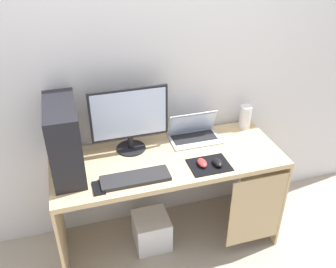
# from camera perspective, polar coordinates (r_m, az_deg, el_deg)

# --- Properties ---
(ground_plane) EXTENTS (8.00, 8.00, 0.00)m
(ground_plane) POSITION_cam_1_polar(r_m,az_deg,el_deg) (2.90, 0.00, -15.88)
(ground_plane) COLOR #9E9384
(wall_back) EXTENTS (4.00, 0.05, 2.60)m
(wall_back) POSITION_cam_1_polar(r_m,az_deg,el_deg) (2.44, -2.27, 11.52)
(wall_back) COLOR silver
(wall_back) RESTS_ON ground_plane
(desk) EXTENTS (1.52, 0.60, 0.75)m
(desk) POSITION_cam_1_polar(r_m,az_deg,el_deg) (2.49, 0.52, -6.51)
(desk) COLOR tan
(desk) RESTS_ON ground_plane
(pc_tower) EXTENTS (0.18, 0.45, 0.46)m
(pc_tower) POSITION_cam_1_polar(r_m,az_deg,el_deg) (2.24, -15.90, -0.82)
(pc_tower) COLOR black
(pc_tower) RESTS_ON desk
(monitor) EXTENTS (0.51, 0.20, 0.45)m
(monitor) POSITION_cam_1_polar(r_m,az_deg,el_deg) (2.37, -6.05, 2.38)
(monitor) COLOR black
(monitor) RESTS_ON desk
(laptop) EXTENTS (0.35, 0.21, 0.20)m
(laptop) POSITION_cam_1_polar(r_m,az_deg,el_deg) (2.59, 4.06, 0.07)
(laptop) COLOR #B7BCC6
(laptop) RESTS_ON desk
(speaker) EXTENTS (0.09, 0.09, 0.17)m
(speaker) POSITION_cam_1_polar(r_m,az_deg,el_deg) (2.75, 12.00, 2.61)
(speaker) COLOR silver
(speaker) RESTS_ON desk
(keyboard) EXTENTS (0.42, 0.14, 0.02)m
(keyboard) POSITION_cam_1_polar(r_m,az_deg,el_deg) (2.22, -5.14, -6.91)
(keyboard) COLOR #232326
(keyboard) RESTS_ON desk
(mousepad) EXTENTS (0.26, 0.20, 0.00)m
(mousepad) POSITION_cam_1_polar(r_m,az_deg,el_deg) (2.35, 6.46, -4.84)
(mousepad) COLOR black
(mousepad) RESTS_ON desk
(mouse_left) EXTENTS (0.06, 0.10, 0.03)m
(mouse_left) POSITION_cam_1_polar(r_m,az_deg,el_deg) (2.33, 5.37, -4.51)
(mouse_left) COLOR #B23333
(mouse_left) RESTS_ON mousepad
(mouse_right) EXTENTS (0.06, 0.10, 0.03)m
(mouse_right) POSITION_cam_1_polar(r_m,az_deg,el_deg) (2.34, 7.76, -4.44)
(mouse_right) COLOR black
(mouse_right) RESTS_ON mousepad
(cell_phone) EXTENTS (0.07, 0.13, 0.01)m
(cell_phone) POSITION_cam_1_polar(r_m,az_deg,el_deg) (2.19, -10.82, -8.29)
(cell_phone) COLOR black
(cell_phone) RESTS_ON desk
(subwoofer) EXTENTS (0.25, 0.25, 0.25)m
(subwoofer) POSITION_cam_1_polar(r_m,az_deg,el_deg) (2.78, -2.59, -14.85)
(subwoofer) COLOR silver
(subwoofer) RESTS_ON ground_plane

